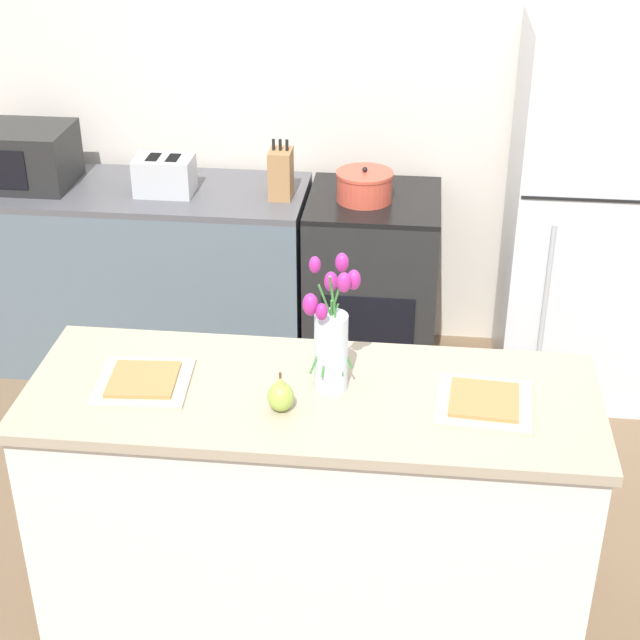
# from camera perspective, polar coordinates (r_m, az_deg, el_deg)

# --- Properties ---
(ground_plane) EXTENTS (10.00, 10.00, 0.00)m
(ground_plane) POSITION_cam_1_polar(r_m,az_deg,el_deg) (3.62, -0.45, -16.01)
(ground_plane) COLOR brown
(back_wall) EXTENTS (5.20, 0.08, 2.70)m
(back_wall) POSITION_cam_1_polar(r_m,az_deg,el_deg) (4.71, 2.40, 14.07)
(back_wall) COLOR silver
(back_wall) RESTS_ON ground_plane
(kitchen_island) EXTENTS (1.80, 0.66, 0.88)m
(kitchen_island) POSITION_cam_1_polar(r_m,az_deg,el_deg) (3.32, -0.48, -10.59)
(kitchen_island) COLOR silver
(kitchen_island) RESTS_ON ground_plane
(back_counter) EXTENTS (1.68, 0.60, 0.90)m
(back_counter) POSITION_cam_1_polar(r_m,az_deg,el_deg) (4.84, -10.80, 2.61)
(back_counter) COLOR slate
(back_counter) RESTS_ON ground_plane
(stove_range) EXTENTS (0.60, 0.61, 0.90)m
(stove_range) POSITION_cam_1_polar(r_m,az_deg,el_deg) (4.65, 3.04, 1.96)
(stove_range) COLOR black
(stove_range) RESTS_ON ground_plane
(refrigerator) EXTENTS (0.68, 0.67, 1.70)m
(refrigerator) POSITION_cam_1_polar(r_m,az_deg,el_deg) (4.54, 15.29, 5.84)
(refrigerator) COLOR silver
(refrigerator) RESTS_ON ground_plane
(flower_vase) EXTENTS (0.17, 0.16, 0.44)m
(flower_vase) POSITION_cam_1_polar(r_m,az_deg,el_deg) (2.99, 0.65, -1.08)
(flower_vase) COLOR silver
(flower_vase) RESTS_ON kitchen_island
(pear_figurine) EXTENTS (0.08, 0.08, 0.13)m
(pear_figurine) POSITION_cam_1_polar(r_m,az_deg,el_deg) (2.95, -2.30, -4.40)
(pear_figurine) COLOR #9EBC47
(pear_figurine) RESTS_ON kitchen_island
(plate_setting_left) EXTENTS (0.31, 0.31, 0.02)m
(plate_setting_left) POSITION_cam_1_polar(r_m,az_deg,el_deg) (3.14, -10.24, -3.53)
(plate_setting_left) COLOR beige
(plate_setting_left) RESTS_ON kitchen_island
(plate_setting_right) EXTENTS (0.31, 0.31, 0.02)m
(plate_setting_right) POSITION_cam_1_polar(r_m,az_deg,el_deg) (3.04, 9.52, -4.72)
(plate_setting_right) COLOR beige
(plate_setting_right) RESTS_ON kitchen_island
(toaster) EXTENTS (0.28, 0.18, 0.17)m
(toaster) POSITION_cam_1_polar(r_m,az_deg,el_deg) (4.54, -9.03, 8.31)
(toaster) COLOR #B7BABC
(toaster) RESTS_ON back_counter
(cooking_pot) EXTENTS (0.26, 0.26, 0.16)m
(cooking_pot) POSITION_cam_1_polar(r_m,az_deg,el_deg) (4.41, 2.60, 7.79)
(cooking_pot) COLOR #CC4C38
(cooking_pot) RESTS_ON stove_range
(microwave) EXTENTS (0.48, 0.37, 0.27)m
(microwave) POSITION_cam_1_polar(r_m,az_deg,el_deg) (4.78, -17.10, 9.11)
(microwave) COLOR black
(microwave) RESTS_ON back_counter
(knife_block) EXTENTS (0.10, 0.14, 0.27)m
(knife_block) POSITION_cam_1_polar(r_m,az_deg,el_deg) (4.43, -2.30, 8.51)
(knife_block) COLOR #A37547
(knife_block) RESTS_ON back_counter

